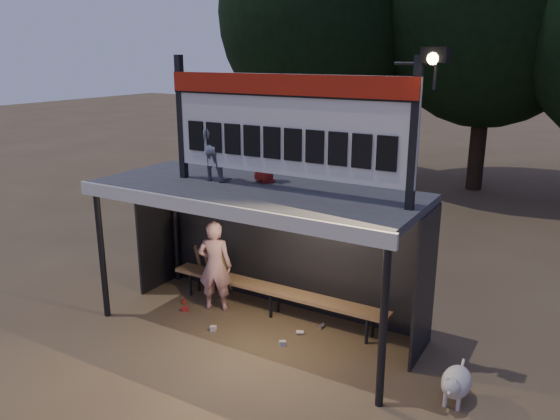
{
  "coord_description": "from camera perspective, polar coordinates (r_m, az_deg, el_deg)",
  "views": [
    {
      "loc": [
        4.31,
        -6.61,
        4.23
      ],
      "look_at": [
        0.2,
        0.4,
        1.9
      ],
      "focal_mm": 35.0,
      "sensor_mm": 36.0,
      "label": 1
    }
  ],
  "objects": [
    {
      "name": "bats",
      "position": [
        10.16,
        -7.03,
        -6.09
      ],
      "size": [
        0.68,
        0.35,
        0.84
      ],
      "color": "olive",
      "rests_on": "ground"
    },
    {
      "name": "bench",
      "position": [
        9.18,
        -0.61,
        -8.43
      ],
      "size": [
        4.0,
        0.35,
        0.48
      ],
      "color": "#997248",
      "rests_on": "ground"
    },
    {
      "name": "litter",
      "position": [
        9.04,
        -3.7,
        -11.68
      ],
      "size": [
        2.6,
        1.07,
        0.08
      ],
      "color": "red",
      "rests_on": "ground"
    },
    {
      "name": "child_b",
      "position": [
        8.38,
        -1.67,
        6.26
      ],
      "size": [
        0.57,
        0.53,
        0.98
      ],
      "primitive_type": "imported",
      "rotation": [
        0.0,
        0.0,
        2.56
      ],
      "color": "#B3231B",
      "rests_on": "dugout_shelter"
    },
    {
      "name": "tree_left",
      "position": [
        18.62,
        4.06,
        19.93
      ],
      "size": [
        6.46,
        6.46,
        9.27
      ],
      "color": "black",
      "rests_on": "ground"
    },
    {
      "name": "dugout_shelter",
      "position": [
        8.44,
        -1.71,
        -0.41
      ],
      "size": [
        5.1,
        2.08,
        2.32
      ],
      "color": "#3B3A3D",
      "rests_on": "ground"
    },
    {
      "name": "dog",
      "position": [
        7.47,
        17.88,
        -16.81
      ],
      "size": [
        0.36,
        0.81,
        0.49
      ],
      "color": "beige",
      "rests_on": "ground"
    },
    {
      "name": "player",
      "position": [
        9.3,
        -6.81,
        -5.84
      ],
      "size": [
        0.68,
        0.57,
        1.58
      ],
      "primitive_type": "imported",
      "rotation": [
        0.0,
        0.0,
        3.54
      ],
      "color": "silver",
      "rests_on": "ground"
    },
    {
      "name": "ground",
      "position": [
        8.95,
        -2.46,
        -12.21
      ],
      "size": [
        80.0,
        80.0,
        0.0
      ],
      "primitive_type": "plane",
      "color": "brown",
      "rests_on": "ground"
    },
    {
      "name": "scoreboard_assembly",
      "position": [
        7.65,
        0.77,
        9.19
      ],
      "size": [
        4.1,
        0.27,
        1.99
      ],
      "color": "black",
      "rests_on": "dugout_shelter"
    },
    {
      "name": "child_a",
      "position": [
        8.54,
        -6.8,
        6.79
      ],
      "size": [
        0.55,
        0.43,
        1.12
      ],
      "primitive_type": "imported",
      "rotation": [
        0.0,
        0.0,
        3.12
      ],
      "color": "slate",
      "rests_on": "dugout_shelter"
    }
  ]
}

